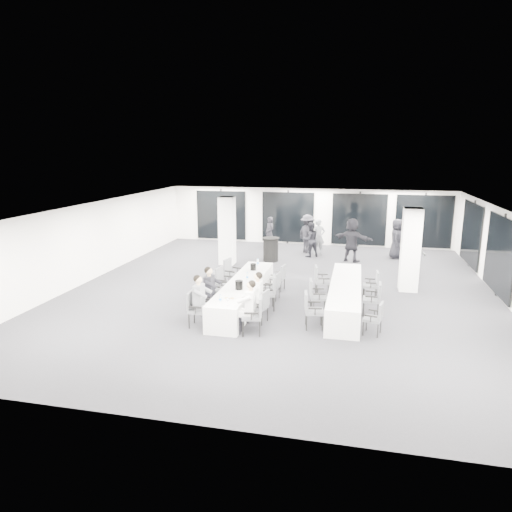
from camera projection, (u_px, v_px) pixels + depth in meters
The scene contains 43 objects.
room at pixel (311, 245), 16.02m from camera, with size 14.04×16.04×2.84m.
column_left at pixel (227, 231), 18.79m from camera, with size 0.60×0.60×2.80m, color white.
column_right at pixel (410, 250), 15.21m from camera, with size 0.60×0.60×2.80m, color white.
banquet_table_main at pixel (244, 293), 13.95m from camera, with size 0.90×5.00×0.75m, color silver.
banquet_table_side at pixel (345, 295), 13.73m from camera, with size 0.90×5.00×0.75m, color silver.
cocktail_table at pixel (271, 249), 19.45m from camera, with size 0.73×0.73×1.01m.
chair_main_left_near at pixel (195, 307), 12.21m from camera, with size 0.49×0.55×0.96m.
chair_main_left_second at pixel (207, 298), 13.08m from camera, with size 0.53×0.56×0.89m.
chair_main_left_mid at pixel (216, 286), 13.93m from camera, with size 0.56×0.61×1.01m.
chair_main_left_fourth at pixel (223, 281), 14.65m from camera, with size 0.57×0.61×0.97m.
chair_main_left_far at pixel (231, 272), 15.61m from camera, with size 0.61×0.65×1.02m.
chair_main_right_near at pixel (255, 313), 11.70m from camera, with size 0.60×0.64×1.01m.
chair_main_right_second at pixel (261, 304), 12.46m from camera, with size 0.56×0.59×0.93m.
chair_main_right_mid at pixel (269, 290), 13.52m from camera, with size 0.64×0.66×1.04m.
chair_main_right_fourth at pixel (274, 284), 14.42m from camera, with size 0.50×0.54×0.88m.
chair_main_right_far at pixel (280, 276), 15.37m from camera, with size 0.51×0.55×0.88m.
chair_side_left_near at pixel (311, 308), 12.08m from camera, with size 0.57×0.61×0.99m.
chair_side_left_mid at pixel (316, 294), 13.27m from camera, with size 0.57×0.61×0.98m.
chair_side_left_far at pixel (320, 279), 14.82m from camera, with size 0.58×0.62×0.99m.
chair_side_right_near at pixel (376, 316), 11.65m from camera, with size 0.53×0.56×0.88m.
chair_side_right_mid at pixel (374, 297), 13.04m from camera, with size 0.50×0.56×0.96m.
chair_side_right_far at pixel (373, 283), 14.50m from camera, with size 0.48×0.53×0.90m.
seated_guest_a at pixel (201, 298), 12.12m from camera, with size 0.50×0.38×1.44m.
seated_guest_b at pixel (211, 288), 12.96m from camera, with size 0.50×0.38×1.44m.
seated_guest_c at pixel (248, 304), 11.66m from camera, with size 0.50×0.38×1.44m.
seated_guest_d at pixel (255, 294), 12.45m from camera, with size 0.50×0.38×1.44m.
standing_guest_a at pixel (319, 235), 20.63m from camera, with size 0.67×0.54×1.83m, color slate.
standing_guest_b at pixel (310, 237), 20.17m from camera, with size 0.85×0.52×1.75m, color black.
standing_guest_c at pixel (307, 231), 20.93m from camera, with size 1.30×0.66×2.01m, color black.
standing_guest_d at pixel (411, 243), 18.44m from camera, with size 1.13×0.63×1.92m, color black.
standing_guest_e at pixel (397, 236), 19.86m from camera, with size 0.95×0.58×1.97m, color black.
standing_guest_f at pixel (352, 237), 19.25m from camera, with size 1.94×0.75×2.12m, color black.
standing_guest_g at pixel (270, 231), 21.87m from camera, with size 0.63×0.51×1.74m, color black.
standing_guest_h at pixel (416, 249), 17.07m from camera, with size 0.99×0.61×2.06m, color slate.
ice_bucket_near at pixel (239, 285), 13.05m from camera, with size 0.23×0.23×0.26m, color black.
ice_bucket_far at pixel (253, 267), 15.14m from camera, with size 0.19×0.19×0.22m, color black.
water_bottle_a at pixel (220, 299), 11.94m from camera, with size 0.06×0.06×0.20m, color silver.
water_bottle_b at pixel (247, 276), 14.02m from camera, with size 0.07×0.07×0.22m, color silver.
water_bottle_c at pixel (258, 262), 15.73m from camera, with size 0.07×0.07×0.23m, color silver.
plate_a at pixel (227, 298), 12.25m from camera, with size 0.18×0.18×0.03m.
plate_b at pixel (232, 298), 12.24m from camera, with size 0.20×0.20×0.03m.
plate_c at pixel (240, 287), 13.30m from camera, with size 0.20×0.20×0.03m.
wine_glass at pixel (228, 300), 11.64m from camera, with size 0.08×0.08×0.21m.
Camera 1 is at (2.41, -14.62, 4.65)m, focal length 32.00 mm.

